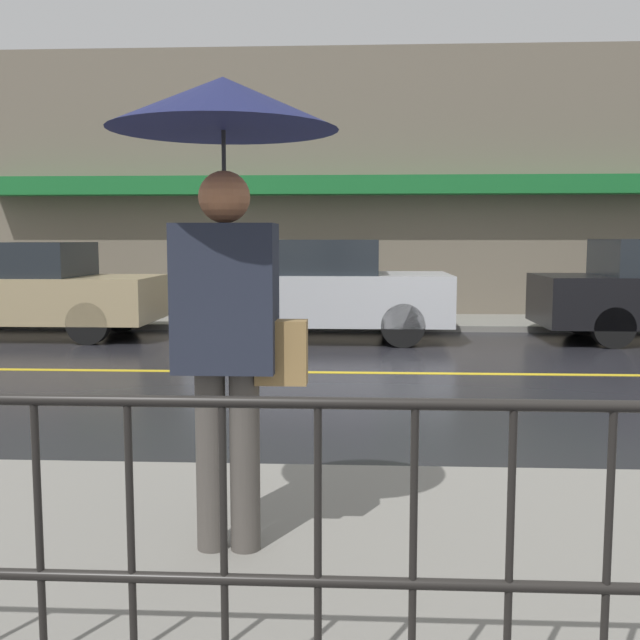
# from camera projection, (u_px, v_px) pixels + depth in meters

# --- Properties ---
(ground_plane) EXTENTS (80.00, 80.00, 0.00)m
(ground_plane) POSITION_uv_depth(u_px,v_px,m) (458.00, 374.00, 8.80)
(ground_plane) COLOR black
(sidewalk_near) EXTENTS (28.00, 2.88, 0.10)m
(sidewalk_near) POSITION_uv_depth(u_px,v_px,m) (612.00, 575.00, 3.43)
(sidewalk_near) COLOR gray
(sidewalk_near) RESTS_ON ground_plane
(sidewalk_far) EXTENTS (28.00, 2.06, 0.10)m
(sidewalk_far) POSITION_uv_depth(u_px,v_px,m) (422.00, 322.00, 13.76)
(sidewalk_far) COLOR gray
(sidewalk_far) RESTS_ON ground_plane
(lane_marking) EXTENTS (25.20, 0.12, 0.01)m
(lane_marking) POSITION_uv_depth(u_px,v_px,m) (458.00, 373.00, 8.80)
(lane_marking) COLOR gold
(lane_marking) RESTS_ON ground_plane
(building_storefront) EXTENTS (28.00, 0.85, 5.27)m
(building_storefront) POSITION_uv_depth(u_px,v_px,m) (419.00, 185.00, 14.63)
(building_storefront) COLOR #706656
(building_storefront) RESTS_ON ground_plane
(pedestrian) EXTENTS (1.05, 1.05, 2.21)m
(pedestrian) POSITION_uv_depth(u_px,v_px,m) (225.00, 188.00, 3.41)
(pedestrian) COLOR #4C4742
(pedestrian) RESTS_ON sidewalk_near
(car_tan) EXTENTS (4.20, 1.78, 1.53)m
(car_tan) POSITION_uv_depth(u_px,v_px,m) (23.00, 289.00, 12.01)
(car_tan) COLOR tan
(car_tan) RESTS_ON ground_plane
(car_silver) EXTENTS (4.00, 1.84, 1.57)m
(car_silver) POSITION_uv_depth(u_px,v_px,m) (319.00, 289.00, 11.76)
(car_silver) COLOR #B2B5BA
(car_silver) RESTS_ON ground_plane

